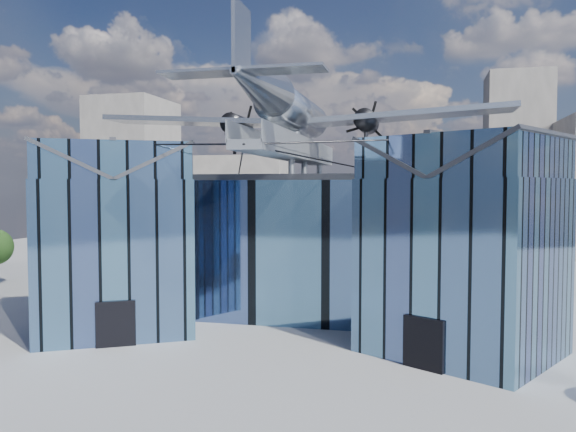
# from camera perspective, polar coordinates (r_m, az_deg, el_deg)

# --- Properties ---
(ground_plane) EXTENTS (120.00, 120.00, 0.00)m
(ground_plane) POSITION_cam_1_polar(r_m,az_deg,el_deg) (34.96, -0.79, -12.04)
(ground_plane) COLOR gray
(museum) EXTENTS (32.88, 24.50, 17.60)m
(museum) POSITION_cam_1_polar(r_m,az_deg,el_deg) (39.58, 1.30, -2.12)
(museum) COLOR #4C709B
(museum) RESTS_ON ground
(bg_towers) EXTENTS (77.00, 24.50, 26.00)m
(bg_towers) POSITION_cam_1_polar(r_m,az_deg,el_deg) (83.49, 8.83, 3.61)
(bg_towers) COLOR slate
(bg_towers) RESTS_ON ground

